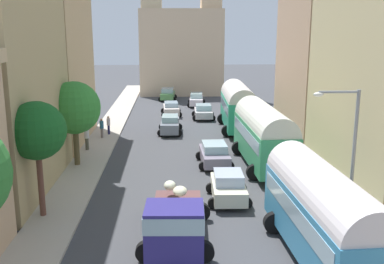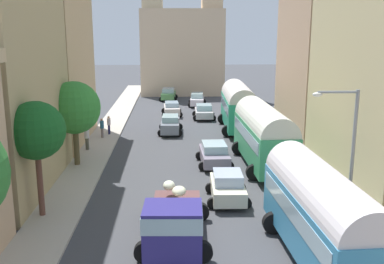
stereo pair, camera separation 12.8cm
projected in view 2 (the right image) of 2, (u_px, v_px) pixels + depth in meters
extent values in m
plane|color=#404145|center=(189.00, 138.00, 38.25)|extent=(154.00, 154.00, 0.00)
cube|color=#B3A99B|center=(104.00, 138.00, 37.93)|extent=(2.50, 70.00, 0.14)
cube|color=gray|center=(274.00, 137.00, 38.54)|extent=(2.50, 70.00, 0.14)
cube|color=tan|center=(49.00, 70.00, 35.89)|extent=(5.49, 10.56, 11.82)
cube|color=tan|center=(376.00, 83.00, 26.52)|extent=(4.24, 12.80, 12.06)
cube|color=tan|center=(322.00, 58.00, 37.90)|extent=(5.37, 10.22, 13.30)
cube|color=beige|center=(182.00, 52.00, 63.19)|extent=(11.35, 7.01, 11.62)
cube|color=beige|center=(153.00, 29.00, 60.59)|extent=(2.71, 2.71, 18.06)
cube|color=#D7B68D|center=(212.00, 29.00, 60.92)|extent=(2.71, 2.71, 18.06)
cube|color=teal|center=(320.00, 224.00, 17.75)|extent=(2.69, 8.85, 2.33)
cylinder|color=silver|center=(322.00, 196.00, 17.49)|extent=(2.63, 8.67, 2.27)
cube|color=#99B7C6|center=(321.00, 211.00, 17.64)|extent=(2.70, 8.15, 0.75)
cylinder|color=black|center=(273.00, 223.00, 20.56)|extent=(1.00, 0.35, 1.00)
cylinder|color=black|center=(320.00, 221.00, 20.74)|extent=(1.00, 0.35, 1.00)
cube|color=#369B62|center=(263.00, 141.00, 30.25)|extent=(2.68, 9.24, 2.47)
cylinder|color=silver|center=(264.00, 123.00, 29.97)|extent=(2.62, 9.06, 2.40)
cube|color=#99B7C6|center=(263.00, 133.00, 30.13)|extent=(2.71, 8.51, 0.79)
cylinder|color=black|center=(238.00, 148.00, 33.22)|extent=(1.00, 0.35, 1.00)
cylinder|color=black|center=(270.00, 148.00, 33.38)|extent=(1.00, 0.35, 1.00)
cylinder|color=black|center=(254.00, 172.00, 27.69)|extent=(1.00, 0.35, 1.00)
cylinder|color=black|center=(291.00, 172.00, 27.84)|extent=(1.00, 0.35, 1.00)
cube|color=#299B70|center=(238.00, 111.00, 40.98)|extent=(2.78, 8.61, 2.53)
cylinder|color=silver|center=(239.00, 97.00, 40.69)|extent=(2.72, 8.44, 2.44)
cube|color=#99B7C6|center=(238.00, 105.00, 40.85)|extent=(2.80, 7.93, 0.81)
cylinder|color=black|center=(223.00, 119.00, 43.83)|extent=(1.00, 0.35, 1.00)
cylinder|color=black|center=(247.00, 119.00, 43.85)|extent=(1.00, 0.35, 1.00)
cylinder|color=black|center=(227.00, 131.00, 38.68)|extent=(1.00, 0.35, 1.00)
cylinder|color=black|center=(255.00, 131.00, 38.70)|extent=(1.00, 0.35, 1.00)
cube|color=navy|center=(173.00, 231.00, 17.53)|extent=(2.34, 1.91, 2.05)
cube|color=#99B7C6|center=(173.00, 217.00, 17.40)|extent=(2.39, 1.99, 0.66)
cube|color=brown|center=(176.00, 214.00, 20.95)|extent=(2.47, 4.95, 0.55)
ellipsoid|color=beige|center=(187.00, 216.00, 19.45)|extent=(0.99, 0.96, 0.56)
ellipsoid|color=beige|center=(175.00, 205.00, 20.57)|extent=(0.85, 1.04, 0.54)
ellipsoid|color=beige|center=(175.00, 215.00, 19.49)|extent=(0.83, 1.00, 0.55)
ellipsoid|color=silver|center=(169.00, 185.00, 22.35)|extent=(0.64, 0.81, 0.46)
ellipsoid|color=beige|center=(179.00, 191.00, 21.64)|extent=(0.74, 0.94, 0.44)
ellipsoid|color=silver|center=(179.00, 210.00, 19.27)|extent=(0.67, 0.81, 0.50)
cylinder|color=black|center=(202.00, 252.00, 18.01)|extent=(0.90, 0.31, 0.90)
cylinder|color=black|center=(145.00, 252.00, 18.01)|extent=(0.90, 0.31, 0.90)
cylinder|color=black|center=(200.00, 212.00, 21.91)|extent=(0.90, 0.32, 0.90)
cylinder|color=black|center=(153.00, 212.00, 21.91)|extent=(0.90, 0.32, 0.90)
cube|color=gray|center=(170.00, 126.00, 40.00)|extent=(1.69, 4.11, 0.85)
cube|color=#95B8BC|center=(170.00, 118.00, 39.85)|extent=(1.44, 2.15, 0.48)
cylinder|color=black|center=(179.00, 133.00, 38.88)|extent=(0.60, 0.21, 0.60)
cylinder|color=black|center=(161.00, 133.00, 38.86)|extent=(0.60, 0.21, 0.60)
cylinder|color=black|center=(179.00, 127.00, 41.33)|extent=(0.60, 0.21, 0.60)
cylinder|color=black|center=(162.00, 127.00, 41.31)|extent=(0.60, 0.21, 0.60)
cube|color=silver|center=(172.00, 110.00, 48.04)|extent=(1.74, 3.88, 0.73)
cube|color=#8FABBF|center=(172.00, 104.00, 47.90)|extent=(1.47, 2.04, 0.45)
cylinder|color=black|center=(180.00, 115.00, 47.03)|extent=(0.60, 0.21, 0.60)
cylinder|color=black|center=(165.00, 115.00, 46.90)|extent=(0.60, 0.21, 0.60)
cylinder|color=black|center=(179.00, 111.00, 49.33)|extent=(0.60, 0.21, 0.60)
cylinder|color=black|center=(164.00, 111.00, 49.20)|extent=(0.60, 0.21, 0.60)
cube|color=#53914C|center=(169.00, 95.00, 58.07)|extent=(1.91, 3.72, 0.75)
cube|color=#A2BBC3|center=(168.00, 90.00, 57.92)|extent=(1.59, 1.98, 0.55)
cylinder|color=black|center=(174.00, 99.00, 57.03)|extent=(0.60, 0.21, 0.60)
cylinder|color=black|center=(161.00, 99.00, 57.08)|extent=(0.60, 0.21, 0.60)
cylinder|color=black|center=(175.00, 97.00, 59.21)|extent=(0.60, 0.21, 0.60)
cylinder|color=black|center=(163.00, 97.00, 59.26)|extent=(0.60, 0.21, 0.60)
cube|color=beige|center=(228.00, 189.00, 24.39)|extent=(1.83, 3.68, 0.76)
cube|color=#A4B2C8|center=(228.00, 178.00, 24.24)|extent=(1.57, 1.93, 0.58)
cylinder|color=black|center=(210.00, 188.00, 25.55)|extent=(0.60, 0.21, 0.60)
cylinder|color=black|center=(241.00, 188.00, 25.58)|extent=(0.60, 0.21, 0.60)
cylinder|color=black|center=(213.00, 203.00, 23.36)|extent=(0.60, 0.21, 0.60)
cylinder|color=black|center=(246.00, 203.00, 23.38)|extent=(0.60, 0.21, 0.60)
cube|color=gray|center=(214.00, 156.00, 30.76)|extent=(1.86, 4.09, 0.72)
cube|color=#9FBDC7|center=(214.00, 147.00, 30.61)|extent=(1.60, 2.14, 0.54)
cylinder|color=black|center=(200.00, 156.00, 31.99)|extent=(0.60, 0.21, 0.60)
cylinder|color=black|center=(224.00, 155.00, 32.11)|extent=(0.60, 0.21, 0.60)
cylinder|color=black|center=(203.00, 166.00, 29.56)|extent=(0.60, 0.21, 0.60)
cylinder|color=black|center=(230.00, 166.00, 29.67)|extent=(0.60, 0.21, 0.60)
cube|color=silver|center=(204.00, 113.00, 46.33)|extent=(1.80, 3.70, 0.68)
cube|color=#9ABAC5|center=(204.00, 107.00, 46.19)|extent=(1.57, 1.93, 0.54)
cylinder|color=black|center=(195.00, 114.00, 47.48)|extent=(0.60, 0.21, 0.60)
cylinder|color=black|center=(212.00, 114.00, 47.53)|extent=(0.60, 0.21, 0.60)
cylinder|color=black|center=(196.00, 118.00, 45.27)|extent=(0.60, 0.21, 0.60)
cylinder|color=black|center=(213.00, 118.00, 45.31)|extent=(0.60, 0.21, 0.60)
cube|color=silver|center=(197.00, 101.00, 53.92)|extent=(1.85, 4.26, 0.75)
cube|color=#9DC0C0|center=(197.00, 95.00, 53.77)|extent=(1.52, 2.26, 0.53)
cylinder|color=black|center=(191.00, 102.00, 55.27)|extent=(0.60, 0.21, 0.60)
cylinder|color=black|center=(204.00, 102.00, 55.23)|extent=(0.60, 0.21, 0.60)
cylinder|color=black|center=(190.00, 105.00, 52.76)|extent=(0.60, 0.21, 0.60)
cylinder|color=black|center=(203.00, 105.00, 52.72)|extent=(0.60, 0.21, 0.60)
cylinder|color=#49483C|center=(88.00, 150.00, 34.27)|extent=(0.22, 0.22, 0.14)
cylinder|color=#49483C|center=(87.00, 144.00, 34.15)|extent=(0.28, 0.28, 0.90)
cylinder|color=silver|center=(87.00, 134.00, 33.98)|extent=(0.43, 0.43, 0.61)
sphere|color=tan|center=(86.00, 129.00, 33.88)|extent=(0.23, 0.23, 0.23)
cylinder|color=#1E1F4B|center=(109.00, 135.00, 39.22)|extent=(0.17, 0.17, 0.14)
cylinder|color=#1E1F4B|center=(109.00, 130.00, 39.11)|extent=(0.21, 0.21, 0.81)
cylinder|color=silver|center=(109.00, 122.00, 38.96)|extent=(0.33, 0.33, 0.58)
sphere|color=tan|center=(109.00, 117.00, 38.87)|extent=(0.21, 0.21, 0.21)
cylinder|color=slate|center=(103.00, 138.00, 37.97)|extent=(0.18, 0.18, 0.14)
cylinder|color=slate|center=(102.00, 133.00, 37.86)|extent=(0.26, 0.26, 0.80)
cylinder|color=#2D6485|center=(102.00, 125.00, 37.69)|extent=(0.40, 0.40, 0.63)
sphere|color=tan|center=(102.00, 120.00, 37.60)|extent=(0.21, 0.21, 0.21)
cylinder|color=gray|center=(352.00, 164.00, 19.88)|extent=(0.16, 0.16, 6.63)
cylinder|color=gray|center=(338.00, 92.00, 19.11)|extent=(1.74, 0.11, 0.11)
ellipsoid|color=silver|center=(317.00, 95.00, 19.10)|extent=(0.44, 0.28, 0.20)
cylinder|color=brown|center=(40.00, 185.00, 22.00)|extent=(0.29, 0.29, 3.38)
sphere|color=#185721|center=(36.00, 130.00, 21.38)|extent=(2.82, 2.82, 2.82)
cylinder|color=brown|center=(76.00, 147.00, 30.30)|extent=(0.37, 0.37, 2.73)
sphere|color=#328332|center=(74.00, 108.00, 29.69)|extent=(3.49, 3.49, 3.49)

